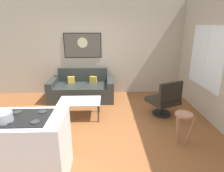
{
  "coord_description": "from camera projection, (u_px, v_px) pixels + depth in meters",
  "views": [
    {
      "loc": [
        0.27,
        -3.29,
        2.07
      ],
      "look_at": [
        0.42,
        0.9,
        0.7
      ],
      "focal_mm": 29.8,
      "sensor_mm": 36.0,
      "label": 1
    }
  ],
  "objects": [
    {
      "name": "ground",
      "position": [
        93.0,
        134.0,
        3.77
      ],
      "size": [
        6.4,
        6.4,
        0.04
      ],
      "primitive_type": "cube",
      "color": "brown"
    },
    {
      "name": "back_wall",
      "position": [
        96.0,
        49.0,
        5.63
      ],
      "size": [
        6.4,
        0.05,
        2.8
      ],
      "primitive_type": "cube",
      "color": "#B4A691",
      "rests_on": "ground"
    },
    {
      "name": "right_wall",
      "position": [
        224.0,
        61.0,
        3.7
      ],
      "size": [
        0.05,
        6.4,
        2.8
      ],
      "primitive_type": "cube",
      "color": "#B8A893",
      "rests_on": "ground"
    },
    {
      "name": "couch",
      "position": [
        82.0,
        89.0,
        5.44
      ],
      "size": [
        1.84,
        0.94,
        0.86
      ],
      "color": "#2C2F2E",
      "rests_on": "ground"
    },
    {
      "name": "coffee_table",
      "position": [
        80.0,
        102.0,
        4.29
      ],
      "size": [
        0.96,
        0.6,
        0.42
      ],
      "color": "silver",
      "rests_on": "ground"
    },
    {
      "name": "armchair",
      "position": [
        165.0,
        100.0,
        4.36
      ],
      "size": [
        0.82,
        0.81,
        0.88
      ],
      "color": "black",
      "rests_on": "ground"
    },
    {
      "name": "bar_stool",
      "position": [
        183.0,
        121.0,
        3.29
      ],
      "size": [
        0.35,
        0.35,
        0.6
      ],
      "color": "#A96E4F",
      "rests_on": "ground"
    },
    {
      "name": "kitchen_counter",
      "position": [
        10.0,
        149.0,
        2.53
      ],
      "size": [
        1.54,
        0.69,
        0.96
      ],
      "color": "silver",
      "rests_on": "ground"
    },
    {
      "name": "mixing_bowl",
      "position": [
        3.0,
        118.0,
        2.27
      ],
      "size": [
        0.22,
        0.22,
        0.13
      ],
      "color": "gray",
      "rests_on": "kitchen_counter"
    },
    {
      "name": "wall_painting",
      "position": [
        83.0,
        45.0,
        5.54
      ],
      "size": [
        1.12,
        0.03,
        0.73
      ],
      "color": "black"
    },
    {
      "name": "window",
      "position": [
        206.0,
        57.0,
        4.28
      ],
      "size": [
        0.03,
        1.42,
        1.42
      ],
      "color": "silver"
    }
  ]
}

